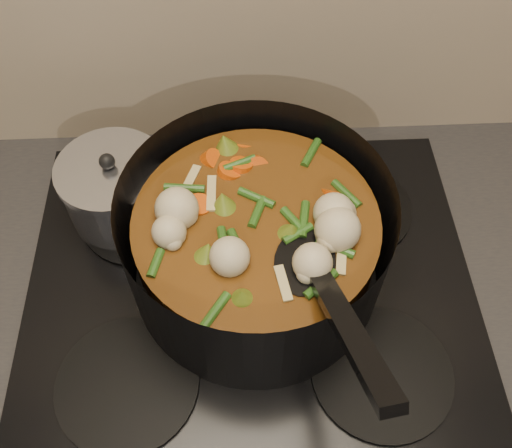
{
  "coord_description": "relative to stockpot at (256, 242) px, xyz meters",
  "views": [
    {
      "loc": [
        -0.01,
        1.55,
        1.63
      ],
      "look_at": [
        0.01,
        1.95,
        1.05
      ],
      "focal_mm": 40.0,
      "sensor_mm": 36.0,
      "label": 1
    }
  ],
  "objects": [
    {
      "name": "counter",
      "position": [
        -0.01,
        -0.02,
        -0.55
      ],
      "size": [
        2.64,
        0.64,
        0.91
      ],
      "color": "brown",
      "rests_on": "ground"
    },
    {
      "name": "saucepan",
      "position": [
        -0.2,
        0.12,
        -0.03
      ],
      "size": [
        0.15,
        0.15,
        0.13
      ],
      "rotation": [
        0.0,
        0.0,
        -0.34
      ],
      "color": "silver",
      "rests_on": "stovetop"
    },
    {
      "name": "stovetop",
      "position": [
        -0.01,
        -0.02,
        -0.09
      ],
      "size": [
        0.62,
        0.54,
        0.03
      ],
      "color": "black",
      "rests_on": "counter"
    },
    {
      "name": "stockpot",
      "position": [
        0.0,
        0.0,
        0.0
      ],
      "size": [
        0.35,
        0.45,
        0.25
      ],
      "rotation": [
        0.0,
        0.0,
        -0.04
      ],
      "color": "black",
      "rests_on": "stovetop"
    }
  ]
}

